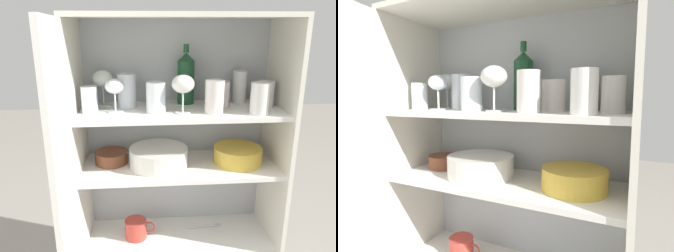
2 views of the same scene
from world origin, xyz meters
The scene contains 25 objects.
cupboard_back_panel centered at (0.00, 0.32, 0.65)m, with size 0.86×0.02×1.30m, color #B2B7BC.
cupboard_side_left centered at (-0.42, 0.16, 0.65)m, with size 0.02×0.35×1.30m, color silver.
cupboard_side_right centered at (0.42, 0.16, 0.65)m, with size 0.02×0.35×1.30m, color silver.
cupboard_top_panel centered at (0.00, 0.16, 1.31)m, with size 0.86×0.35×0.02m, color silver.
shelf_board_lower centered at (0.00, 0.16, 0.33)m, with size 0.82×0.31×0.02m, color white.
shelf_board_middle centered at (0.00, 0.16, 0.69)m, with size 0.82×0.31×0.02m, color white.
shelf_board_upper centered at (0.00, 0.16, 0.94)m, with size 0.82×0.31×0.02m, color white.
cupboard_door centered at (-0.40, -0.23, 0.65)m, with size 0.08×0.43×1.30m.
tumbler_glass_0 centered at (0.17, 0.19, 1.00)m, with size 0.08×0.08×0.11m.
tumbler_glass_1 centered at (0.29, 0.05, 1.01)m, with size 0.07×0.07×0.12m.
tumbler_glass_2 centered at (-0.36, 0.13, 1.00)m, with size 0.06×0.06×0.10m.
tumbler_glass_3 centered at (-0.22, 0.21, 1.02)m, with size 0.08×0.08×0.14m.
tumbler_glass_4 centered at (-0.10, 0.11, 1.01)m, with size 0.08×0.08×0.12m.
tumbler_glass_5 centered at (0.27, 0.25, 1.02)m, with size 0.06×0.06×0.14m.
tumbler_glass_6 centered at (0.36, 0.17, 1.00)m, with size 0.07×0.07×0.11m.
tumbler_glass_7 centered at (0.12, 0.08, 1.01)m, with size 0.07×0.07×0.13m.
wine_glass_0 centered at (0.00, 0.09, 1.06)m, with size 0.09×0.09×0.15m.
wine_glass_1 centered at (-0.32, 0.25, 1.06)m, with size 0.09×0.09×0.15m.
wine_glass_2 centered at (-0.26, 0.12, 1.05)m, with size 0.07×0.07×0.13m.
wine_bottle centered at (0.03, 0.26, 1.06)m, with size 0.07×0.07×0.25m.
plate_stack_white centered at (-0.09, 0.15, 0.74)m, with size 0.25×0.25×0.08m.
mixing_bowl_large centered at (0.25, 0.16, 0.74)m, with size 0.21×0.21×0.07m.
serving_bowl_small centered at (-0.30, 0.20, 0.73)m, with size 0.14×0.14×0.05m.
coffee_mug_primary centered at (-0.20, 0.17, 0.38)m, with size 0.14×0.10×0.09m.
serving_spoon centered at (0.15, 0.21, 0.34)m, with size 0.17×0.03×0.01m.
Camera 1 is at (-0.16, -1.14, 1.28)m, focal length 35.00 mm.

